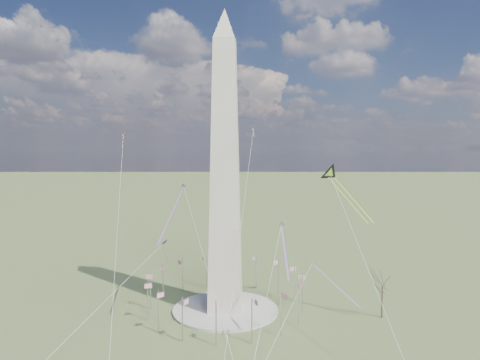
{
  "coord_description": "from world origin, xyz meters",
  "views": [
    {
      "loc": [
        14.32,
        -141.69,
        55.46
      ],
      "look_at": [
        5.01,
        0.0,
        44.87
      ],
      "focal_mm": 32.0,
      "sensor_mm": 36.0,
      "label": 1
    }
  ],
  "objects": [
    {
      "name": "kite_small_red",
      "position": [
        -44.22,
        28.57,
        60.82
      ],
      "size": [
        1.56,
        1.5,
        4.42
      ],
      "rotation": [
        0.0,
        0.0,
        3.1
      ],
      "color": "#F63E1D",
      "rests_on": "ground"
    },
    {
      "name": "kite_streamer_left",
      "position": [
        19.21,
        -14.22,
        26.9
      ],
      "size": [
        2.71,
        19.38,
        13.3
      ],
      "rotation": [
        0.0,
        0.0,
        3.22
      ],
      "color": "red",
      "rests_on": "ground"
    },
    {
      "name": "flagpole_ring",
      "position": [
        -0.0,
        -0.0,
        7.27
      ],
      "size": [
        54.4,
        54.4,
        13.0
      ],
      "color": "silver",
      "rests_on": "ground"
    },
    {
      "name": "washington_monument",
      "position": [
        0.0,
        0.0,
        47.95
      ],
      "size": [
        15.56,
        15.56,
        100.0
      ],
      "color": "beige",
      "rests_on": "plaza"
    },
    {
      "name": "kite_small_white",
      "position": [
        7.69,
        51.89,
        63.75
      ],
      "size": [
        1.15,
        1.88,
        4.31
      ],
      "rotation": [
        0.0,
        0.0,
        2.75
      ],
      "color": "white",
      "rests_on": "ground"
    },
    {
      "name": "kite_diamond_purple",
      "position": [
        -23.24,
        9.21,
        20.28
      ],
      "size": [
        2.6,
        3.22,
        9.4
      ],
      "rotation": [
        0.0,
        0.0,
        2.23
      ],
      "color": "#471B7A",
      "rests_on": "ground"
    },
    {
      "name": "kite_streamer_right",
      "position": [
        35.56,
        3.81,
        10.66
      ],
      "size": [
        15.61,
        12.29,
        12.88
      ],
      "rotation": [
        0.0,
        0.0,
        4.06
      ],
      "color": "red",
      "rests_on": "ground"
    },
    {
      "name": "ground",
      "position": [
        0.0,
        0.0,
        0.0
      ],
      "size": [
        2000.0,
        2000.0,
        0.0
      ],
      "primitive_type": "plane",
      "color": "#4D5B2D",
      "rests_on": "ground"
    },
    {
      "name": "kite_streamer_mid",
      "position": [
        -16.03,
        -3.79,
        36.98
      ],
      "size": [
        4.7,
        24.34,
        16.75
      ],
      "rotation": [
        0.0,
        0.0,
        3.01
      ],
      "color": "red",
      "rests_on": "ground"
    },
    {
      "name": "plaza",
      "position": [
        0.0,
        0.0,
        0.4
      ],
      "size": [
        36.0,
        36.0,
        0.8
      ],
      "primitive_type": "cylinder",
      "color": "#B6B3A7",
      "rests_on": "ground"
    },
    {
      "name": "kite_delta_black",
      "position": [
        35.99,
        4.74,
        46.08
      ],
      "size": [
        15.86,
        20.81,
        17.85
      ],
      "rotation": [
        0.0,
        0.0,
        3.71
      ],
      "color": "black",
      "rests_on": "ground"
    },
    {
      "name": "tree_near",
      "position": [
        51.71,
        -2.84,
        11.69
      ],
      "size": [
        9.37,
        9.37,
        16.4
      ],
      "color": "#46382A",
      "rests_on": "ground"
    }
  ]
}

